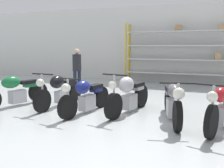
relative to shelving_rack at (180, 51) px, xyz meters
name	(u,v)px	position (x,y,z in m)	size (l,w,h in m)	color
ground_plane	(106,114)	(-1.12, -6.04, -1.49)	(30.00, 30.00, 0.00)	#B2B7B7
back_wall	(157,44)	(-1.12, 0.37, 0.31)	(30.00, 0.08, 3.60)	silver
shelving_rack	(180,51)	(0.00, 0.00, 0.00)	(4.76, 0.63, 2.76)	gold
motorcycle_green	(15,91)	(-3.84, -6.20, -1.05)	(0.89, 2.04, 0.98)	black
motorcycle_black	(59,90)	(-2.66, -5.76, -1.02)	(0.65, 2.14, 1.00)	black
motorcycle_blue	(85,96)	(-1.64, -6.16, -1.06)	(0.67, 1.96, 0.96)	black
motorcycle_silver	(129,94)	(-0.63, -5.74, -1.01)	(0.73, 2.05, 1.05)	black
motorcycle_grey	(173,101)	(0.50, -6.05, -1.04)	(0.87, 2.10, 0.98)	black
motorcycle_red	(221,107)	(1.50, -6.29, -1.04)	(0.82, 1.98, 1.00)	black
person_browsing	(77,67)	(-3.31, -3.54, -0.55)	(0.45, 0.45, 1.60)	#1E2338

